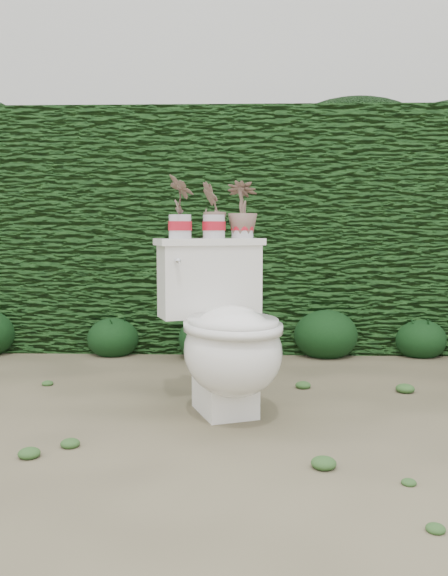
{
  "coord_description": "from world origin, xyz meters",
  "views": [
    {
      "loc": [
        -0.1,
        -2.81,
        0.82
      ],
      "look_at": [
        -0.19,
        -0.03,
        0.55
      ],
      "focal_mm": 38.0,
      "sensor_mm": 36.0,
      "label": 1
    }
  ],
  "objects_px": {
    "potted_plant_center": "(214,212)",
    "potted_plant_right": "(243,211)",
    "toilet": "(226,335)",
    "potted_plant_left": "(180,208)"
  },
  "relations": [
    {
      "from": "potted_plant_left",
      "to": "potted_plant_right",
      "type": "distance_m",
      "value": 0.31
    },
    {
      "from": "potted_plant_right",
      "to": "potted_plant_left",
      "type": "bearing_deg",
      "value": 26.26
    },
    {
      "from": "toilet",
      "to": "potted_plant_left",
      "type": "distance_m",
      "value": 0.62
    },
    {
      "from": "potted_plant_center",
      "to": "toilet",
      "type": "bearing_deg",
      "value": 25.43
    },
    {
      "from": "potted_plant_left",
      "to": "potted_plant_right",
      "type": "relative_size",
      "value": 1.09
    },
    {
      "from": "potted_plant_left",
      "to": "potted_plant_center",
      "type": "relative_size",
      "value": 1.12
    },
    {
      "from": "potted_plant_center",
      "to": "potted_plant_right",
      "type": "xyz_separation_m",
      "value": [
        0.13,
        0.05,
        0.0
      ]
    },
    {
      "from": "potted_plant_right",
      "to": "toilet",
      "type": "bearing_deg",
      "value": 81.6
    },
    {
      "from": "toilet",
      "to": "potted_plant_left",
      "type": "relative_size",
      "value": 2.87
    },
    {
      "from": "potted_plant_center",
      "to": "potted_plant_right",
      "type": "distance_m",
      "value": 0.14
    }
  ]
}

